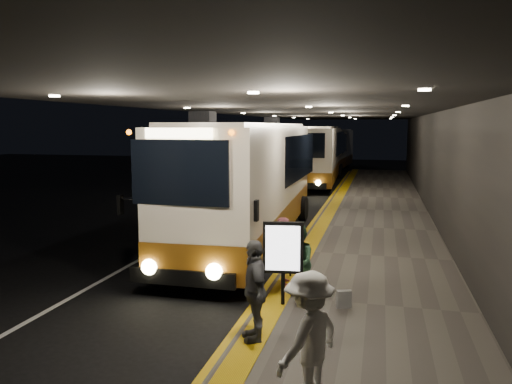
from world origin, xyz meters
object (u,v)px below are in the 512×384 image
at_px(coach_main, 251,187).
at_px(stanchion_post, 290,257).
at_px(coach_third, 332,152).
at_px(passenger_waiting_white, 309,338).
at_px(passenger_waiting_green, 298,263).
at_px(passenger_boarding, 285,251).
at_px(info_sign, 283,249).
at_px(coach_second, 318,157).
at_px(passenger_waiting_grey, 255,290).
at_px(bag_polka, 344,299).

xyz_separation_m(coach_main, stanchion_post, (2.07, -4.07, -1.19)).
distance_m(coach_third, passenger_waiting_white, 37.16).
distance_m(coach_third, passenger_waiting_green, 33.14).
height_order(coach_main, passenger_waiting_green, coach_main).
height_order(passenger_boarding, info_sign, info_sign).
relative_size(info_sign, stanchion_post, 1.75).
height_order(coach_second, passenger_waiting_white, coach_second).
height_order(coach_main, coach_third, coach_main).
bearing_deg(coach_main, passenger_boarding, -68.90).
height_order(coach_third, passenger_waiting_green, coach_third).
xyz_separation_m(coach_second, passenger_waiting_grey, (2.02, -25.25, -0.74)).
bearing_deg(bag_polka, passenger_waiting_green, 166.18).
xyz_separation_m(passenger_waiting_green, bag_polka, (1.00, -0.25, -0.64)).
distance_m(passenger_boarding, bag_polka, 2.05).
xyz_separation_m(passenger_boarding, passenger_waiting_white, (1.28, -4.99, 0.11)).
bearing_deg(info_sign, passenger_waiting_grey, -102.00).
bearing_deg(passenger_waiting_grey, bag_polka, 120.88).
relative_size(passenger_boarding, stanchion_post, 1.58).
distance_m(passenger_waiting_green, stanchion_post, 1.70).
height_order(coach_third, passenger_waiting_white, coach_third).
relative_size(passenger_waiting_green, passenger_waiting_white, 0.90).
xyz_separation_m(coach_third, stanchion_post, (2.01, -31.43, -1.00)).
relative_size(coach_second, passenger_waiting_green, 7.30).
relative_size(coach_third, passenger_waiting_grey, 6.20).
xyz_separation_m(coach_third, passenger_waiting_grey, (2.06, -35.23, -0.61)).
height_order(passenger_waiting_green, stanchion_post, passenger_waiting_green).
distance_m(passenger_waiting_white, bag_polka, 3.79).
relative_size(passenger_waiting_grey, bag_polka, 4.92).
bearing_deg(passenger_boarding, bag_polka, -137.90).
bearing_deg(coach_main, passenger_waiting_white, -73.59).
height_order(coach_main, stanchion_post, coach_main).
relative_size(passenger_waiting_white, passenger_waiting_grey, 1.02).
xyz_separation_m(coach_third, passenger_waiting_white, (3.26, -37.01, -0.59)).
bearing_deg(stanchion_post, coach_third, 93.66).
xyz_separation_m(coach_third, passenger_boarding, (1.98, -32.02, -0.71)).
xyz_separation_m(passenger_waiting_green, passenger_waiting_grey, (-0.40, -2.19, 0.08)).
height_order(bag_polka, stanchion_post, stanchion_post).
xyz_separation_m(coach_main, bag_polka, (3.52, -5.93, -1.51)).
bearing_deg(passenger_boarding, coach_second, -2.21).
height_order(coach_main, passenger_waiting_grey, coach_main).
bearing_deg(coach_second, passenger_boarding, -87.35).
xyz_separation_m(coach_main, passenger_waiting_white, (3.32, -9.64, -0.78)).
distance_m(coach_second, passenger_boarding, 22.14).
relative_size(coach_third, stanchion_post, 10.98).
height_order(coach_second, passenger_waiting_grey, coach_second).
distance_m(passenger_waiting_grey, bag_polka, 2.50).
relative_size(coach_third, info_sign, 6.28).
bearing_deg(bag_polka, coach_second, 98.36).
height_order(passenger_waiting_grey, info_sign, passenger_waiting_grey).
bearing_deg(coach_second, coach_main, -92.71).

